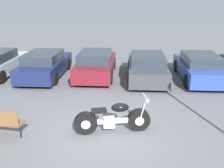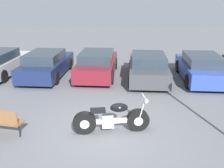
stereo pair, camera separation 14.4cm
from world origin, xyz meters
name	(u,v)px [view 2 (the right image)]	position (x,y,z in m)	size (l,w,h in m)	color
ground_plane	(105,132)	(0.00, 0.00, 0.00)	(60.00, 60.00, 0.00)	slate
motorcycle	(111,119)	(0.17, 0.05, 0.42)	(2.24, 0.82, 1.07)	black
parked_car_navy	(47,64)	(-3.52, 5.36, 0.61)	(1.82, 4.18, 1.28)	#19234C
parked_car_maroon	(97,64)	(-0.99, 5.65, 0.61)	(1.82, 4.18, 1.28)	maroon
parked_car_dark_grey	(148,67)	(1.53, 5.25, 0.61)	(1.82, 4.18, 1.28)	#3D3D42
parked_car_blue	(201,68)	(4.06, 5.36, 0.61)	(1.82, 4.18, 1.28)	#2D479E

